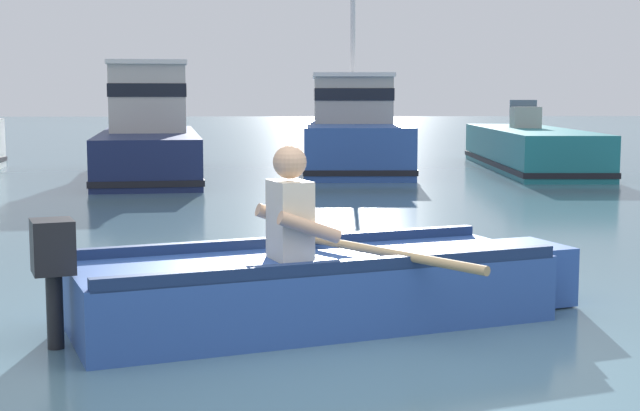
% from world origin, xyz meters
% --- Properties ---
extents(ground_plane, '(120.00, 120.00, 0.00)m').
position_xyz_m(ground_plane, '(0.00, 0.00, 0.00)').
color(ground_plane, slate).
extents(rowboat_with_person, '(3.63, 2.09, 1.19)m').
position_xyz_m(rowboat_with_person, '(-0.19, 1.19, 0.25)').
color(rowboat_with_person, '#2D519E').
rests_on(rowboat_with_person, ground).
extents(moored_boat_navy, '(2.62, 6.70, 2.14)m').
position_xyz_m(moored_boat_navy, '(-3.02, 12.80, 0.78)').
color(moored_boat_navy, '#19234C').
rests_on(moored_boat_navy, ground).
extents(moored_boat_blue, '(2.13, 5.90, 4.60)m').
position_xyz_m(moored_boat_blue, '(0.93, 14.06, 0.73)').
color(moored_boat_blue, '#2D519E').
rests_on(moored_boat_blue, ground).
extents(moored_boat_teal, '(1.91, 6.55, 1.40)m').
position_xyz_m(moored_boat_teal, '(4.54, 13.82, 0.39)').
color(moored_boat_teal, '#1E727A').
rests_on(moored_boat_teal, ground).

